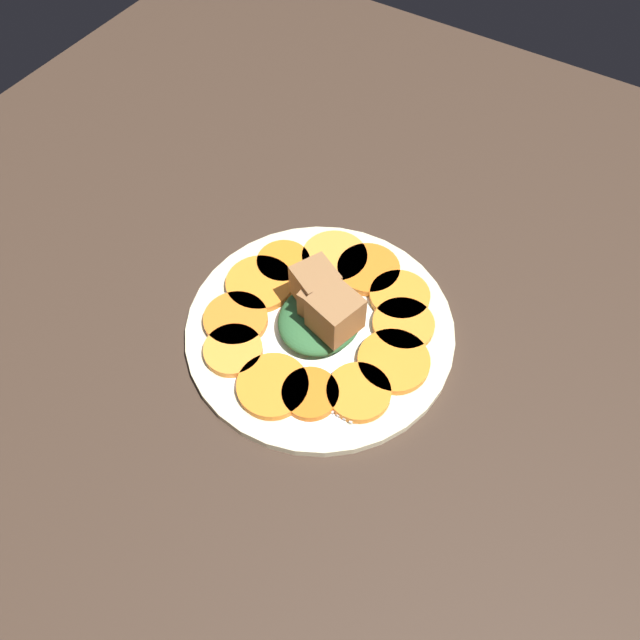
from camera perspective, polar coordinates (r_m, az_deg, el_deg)
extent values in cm
cube|color=#38281E|center=(66.56, 0.00, -1.51)|extent=(120.00, 120.00, 2.00)
cylinder|color=beige|center=(65.30, 0.00, -0.79)|extent=(28.05, 28.05, 1.00)
cylinder|color=white|center=(65.26, 0.00, -0.77)|extent=(22.44, 22.44, 1.00)
cylinder|color=orange|center=(60.24, -0.90, -6.75)|extent=(5.55, 5.55, 0.85)
cylinder|color=orange|center=(60.43, 3.55, -6.60)|extent=(6.28, 6.28, 0.85)
cylinder|color=orange|center=(62.20, 6.54, -4.08)|extent=(7.24, 7.24, 0.85)
cylinder|color=orange|center=(64.93, 7.62, -0.41)|extent=(6.43, 6.43, 0.85)
cylinder|color=orange|center=(67.04, 7.29, 2.21)|extent=(6.47, 6.47, 0.85)
cylinder|color=orange|center=(68.95, 4.45, 4.65)|extent=(6.92, 6.92, 0.85)
cylinder|color=orange|center=(69.84, 1.34, 5.75)|extent=(7.32, 7.32, 0.85)
cylinder|color=orange|center=(69.47, -3.36, 5.28)|extent=(5.92, 5.92, 0.85)
cylinder|color=orange|center=(67.80, -5.54, 3.33)|extent=(7.33, 7.33, 0.85)
cylinder|color=orange|center=(65.32, -7.71, 0.07)|extent=(6.72, 6.72, 0.85)
cylinder|color=orange|center=(63.27, -7.95, -2.75)|extent=(5.96, 5.96, 0.85)
cylinder|color=orange|center=(60.75, -4.21, -6.10)|extent=(7.04, 7.04, 0.85)
ellipsoid|color=#2D6033|center=(63.75, 0.00, 0.14)|extent=(9.31, 8.38, 2.56)
cube|color=olive|center=(62.28, -0.44, 3.28)|extent=(5.22, 5.22, 3.89)
cube|color=olive|center=(59.99, 1.40, 0.64)|extent=(5.24, 5.24, 4.25)
cube|color=olive|center=(61.41, -0.12, 1.73)|extent=(3.52, 3.52, 3.27)
cube|color=#B2B2B7|center=(64.63, 6.90, -1.03)|extent=(11.26, 1.36, 0.40)
cube|color=#B2B2B7|center=(61.52, 4.27, -5.25)|extent=(1.42, 2.34, 0.40)
cube|color=#B2B2B7|center=(60.07, 3.80, -7.75)|extent=(4.43, 0.41, 0.40)
cube|color=#B2B2B7|center=(60.19, 3.24, -7.47)|extent=(4.43, 0.41, 0.40)
cube|color=#B2B2B7|center=(60.31, 2.68, -7.18)|extent=(4.43, 0.41, 0.40)
cube|color=#B2B2B7|center=(60.45, 2.12, -6.90)|extent=(4.43, 0.41, 0.40)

